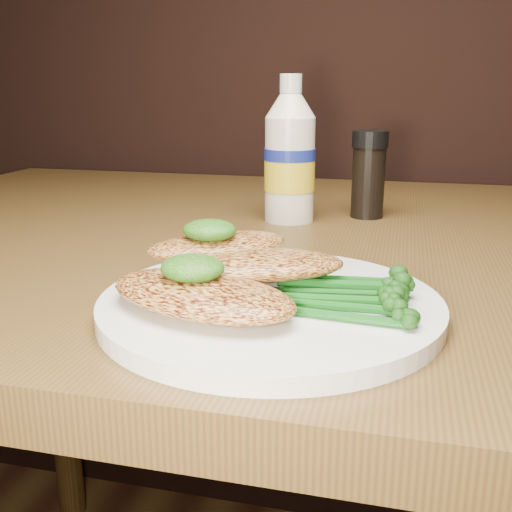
% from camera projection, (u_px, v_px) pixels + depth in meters
% --- Properties ---
extents(dining_table, '(1.20, 0.80, 0.75)m').
position_uv_depth(dining_table, '(283.00, 506.00, 0.79)').
color(dining_table, '#472F15').
rests_on(dining_table, floor).
extents(plate, '(0.25, 0.25, 0.01)m').
position_uv_depth(plate, '(270.00, 305.00, 0.44)').
color(plate, white).
rests_on(plate, dining_table).
extents(chicken_front, '(0.16, 0.12, 0.02)m').
position_uv_depth(chicken_front, '(201.00, 295.00, 0.41)').
color(chicken_front, gold).
rests_on(chicken_front, plate).
extents(chicken_mid, '(0.14, 0.10, 0.02)m').
position_uv_depth(chicken_mid, '(258.00, 264.00, 0.45)').
color(chicken_mid, gold).
rests_on(chicken_mid, plate).
extents(chicken_back, '(0.13, 0.12, 0.02)m').
position_uv_depth(chicken_back, '(218.00, 245.00, 0.48)').
color(chicken_back, gold).
rests_on(chicken_back, plate).
extents(pesto_front, '(0.06, 0.06, 0.02)m').
position_uv_depth(pesto_front, '(192.00, 268.00, 0.41)').
color(pesto_front, '#0E3307').
rests_on(pesto_front, chicken_front).
extents(pesto_back, '(0.05, 0.05, 0.02)m').
position_uv_depth(pesto_back, '(210.00, 230.00, 0.47)').
color(pesto_back, '#0E3307').
rests_on(pesto_back, chicken_back).
extents(broccolini_bundle, '(0.12, 0.10, 0.02)m').
position_uv_depth(broccolini_bundle, '(337.00, 290.00, 0.42)').
color(broccolini_bundle, '#125515').
rests_on(broccolini_bundle, plate).
extents(mayo_bottle, '(0.08, 0.08, 0.17)m').
position_uv_depth(mayo_bottle, '(290.00, 149.00, 0.72)').
color(mayo_bottle, white).
rests_on(mayo_bottle, dining_table).
extents(pepper_grinder, '(0.06, 0.06, 0.11)m').
position_uv_depth(pepper_grinder, '(368.00, 175.00, 0.75)').
color(pepper_grinder, black).
rests_on(pepper_grinder, dining_table).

